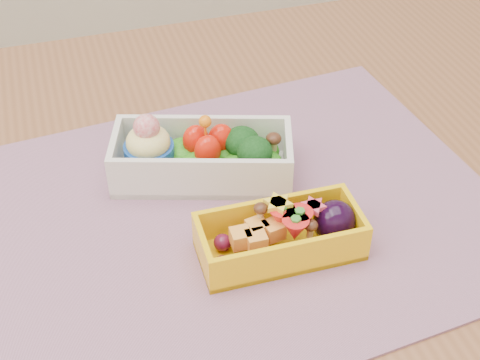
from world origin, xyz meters
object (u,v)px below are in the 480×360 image
object	(u,v)px
bento_white	(201,156)
table	(248,255)
placemat	(234,213)
bento_yellow	(284,234)

from	to	relation	value
bento_white	table	bearing A→B (deg)	-24.14
placemat	bento_yellow	world-z (taller)	bento_yellow
bento_white	bento_yellow	size ratio (longest dim) A/B	1.32
table	placemat	world-z (taller)	placemat
bento_yellow	table	bearing A→B (deg)	93.20
table	bento_white	world-z (taller)	bento_white
placemat	bento_yellow	distance (m)	0.08
placemat	bento_yellow	size ratio (longest dim) A/B	3.45
table	bento_yellow	distance (m)	0.16
bento_yellow	placemat	bearing A→B (deg)	114.34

